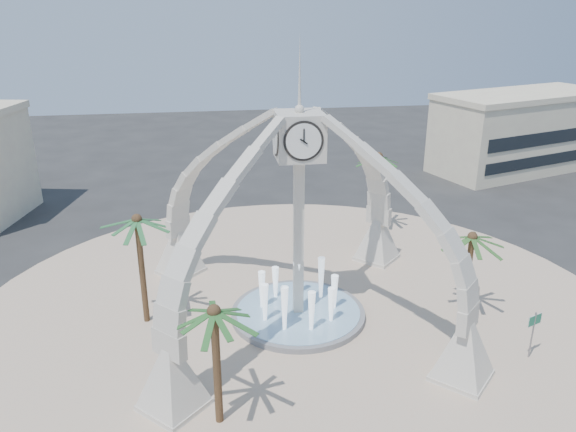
{
  "coord_description": "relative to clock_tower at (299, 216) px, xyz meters",
  "views": [
    {
      "loc": [
        -5.11,
        -28.9,
        17.64
      ],
      "look_at": [
        -0.3,
        2.0,
        5.75
      ],
      "focal_mm": 35.0,
      "sensor_mm": 36.0,
      "label": 1
    }
  ],
  "objects": [
    {
      "name": "ground",
      "position": [
        0.0,
        0.0,
        -6.49
      ],
      "size": [
        140.0,
        140.0,
        0.0
      ],
      "primitive_type": "plane",
      "color": "#282828",
      "rests_on": "ground"
    },
    {
      "name": "plaza",
      "position": [
        0.0,
        0.0,
        -6.46
      ],
      "size": [
        40.0,
        40.0,
        0.06
      ],
      "primitive_type": "cylinder",
      "color": "tan",
      "rests_on": "ground"
    },
    {
      "name": "clock_tower",
      "position": [
        0.0,
        0.0,
        0.0
      ],
      "size": [
        17.94,
        17.94,
        16.3
      ],
      "color": "beige",
      "rests_on": "ground"
    },
    {
      "name": "fountain",
      "position": [
        0.0,
        0.0,
        -6.2
      ],
      "size": [
        8.0,
        8.0,
        3.62
      ],
      "color": "gray",
      "rests_on": "ground"
    },
    {
      "name": "building_ne",
      "position": [
        30.0,
        28.0,
        -2.18
      ],
      "size": [
        21.87,
        14.17,
        8.6
      ],
      "rotation": [
        0.0,
        0.0,
        0.31
      ],
      "color": "beige",
      "rests_on": "ground"
    },
    {
      "name": "palm_east",
      "position": [
        9.86,
        -1.37,
        -1.41
      ],
      "size": [
        4.63,
        4.63,
        5.83
      ],
      "rotation": [
        0.0,
        0.0,
        -0.33
      ],
      "color": "brown",
      "rests_on": "ground"
    },
    {
      "name": "palm_west",
      "position": [
        -8.92,
        0.86,
        -0.12
      ],
      "size": [
        4.35,
        4.35,
        7.18
      ],
      "rotation": [
        0.0,
        0.0,
        0.2
      ],
      "color": "brown",
      "rests_on": "ground"
    },
    {
      "name": "palm_north",
      "position": [
        8.51,
        12.22,
        -0.19
      ],
      "size": [
        4.34,
        4.34,
        7.16
      ],
      "rotation": [
        0.0,
        0.0,
        0.09
      ],
      "color": "brown",
      "rests_on": "ground"
    },
    {
      "name": "palm_south",
      "position": [
        -5.02,
        -8.35,
        -0.91
      ],
      "size": [
        4.45,
        4.45,
        6.38
      ],
      "rotation": [
        0.0,
        0.0,
        0.19
      ],
      "color": "brown",
      "rests_on": "ground"
    },
    {
      "name": "street_sign",
      "position": [
        11.38,
        -6.02,
        -4.52
      ],
      "size": [
        0.96,
        0.39,
        2.76
      ],
      "rotation": [
        0.0,
        0.0,
        0.37
      ],
      "color": "slate",
      "rests_on": "ground"
    }
  ]
}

